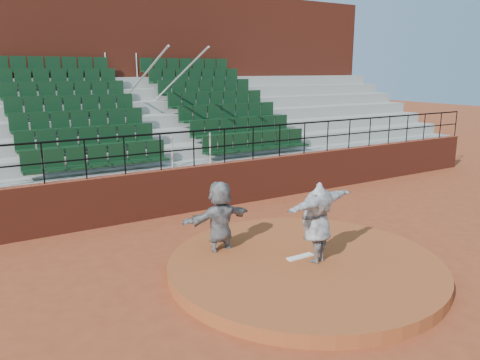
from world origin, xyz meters
name	(u,v)px	position (x,y,z in m)	size (l,w,h in m)	color
ground	(304,271)	(0.00, 0.00, 0.00)	(90.00, 90.00, 0.00)	brown
pitchers_mound	(305,266)	(0.00, 0.00, 0.12)	(5.50, 5.50, 0.25)	#9A4822
pitching_rubber	(300,257)	(0.00, 0.15, 0.27)	(0.60, 0.15, 0.03)	white
boundary_wall	(195,188)	(0.00, 5.00, 0.65)	(24.00, 0.30, 1.30)	maroon
wall_railing	(194,141)	(0.00, 5.00, 2.03)	(24.04, 0.05, 1.03)	black
seating_deck	(148,144)	(0.00, 8.64, 1.45)	(24.00, 5.97, 4.63)	gray
press_box_facade	(111,80)	(0.00, 12.60, 3.55)	(24.00, 3.00, 7.10)	maroon
pitcher	(317,222)	(0.14, -0.15, 1.06)	(2.00, 0.54, 1.63)	black
fielder	(220,221)	(-1.17, 1.40, 0.87)	(1.62, 0.52, 1.74)	black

